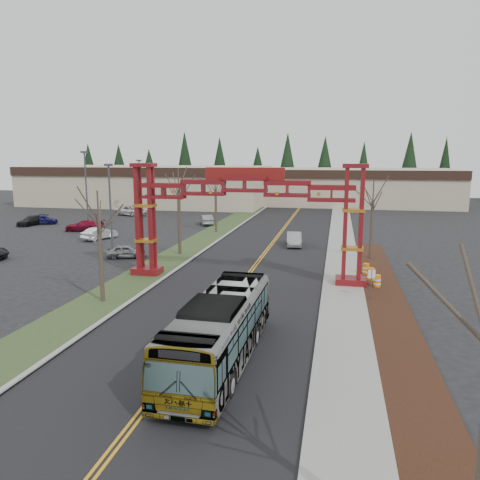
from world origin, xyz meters
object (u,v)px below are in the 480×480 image
(silver_sedan, at_px, (294,239))
(light_pole_mid, at_px, (86,183))
(retail_building_west, at_px, (150,185))
(parked_car_mid_a, at_px, (85,225))
(barrel_mid, at_px, (371,275))
(bare_tree_median_mid, at_px, (179,191))
(parked_car_far_b, at_px, (131,211))
(parked_car_far_a, at_px, (206,220))
(barrel_south, at_px, (377,282))
(parked_car_far_c, at_px, (32,220))
(bare_tree_median_near, at_px, (99,221))
(retail_building_east, at_px, (354,186))
(barrel_north, at_px, (366,270))
(bare_tree_right_far, at_px, (373,202))
(parked_car_near_b, at_px, (99,233))
(parked_car_near_a, at_px, (126,251))
(light_pole_near, at_px, (110,201))
(parked_car_mid_b, at_px, (43,220))
(bare_tree_median_far, at_px, (216,191))
(gateway_arch, at_px, (244,203))
(street_sign, at_px, (371,279))
(light_pole_far, at_px, (140,183))
(transit_bus, at_px, (221,329))

(silver_sedan, height_order, light_pole_mid, light_pole_mid)
(retail_building_west, xyz_separation_m, parked_car_mid_a, (5.28, -34.55, -3.05))
(light_pole_mid, height_order, barrel_mid, light_pole_mid)
(silver_sedan, height_order, bare_tree_median_mid, bare_tree_median_mid)
(parked_car_far_b, relative_size, barrel_mid, 5.25)
(parked_car_far_a, bearing_deg, barrel_south, 102.56)
(parked_car_far_a, bearing_deg, parked_car_far_c, -11.08)
(parked_car_far_b, height_order, bare_tree_median_mid, bare_tree_median_mid)
(bare_tree_median_near, distance_m, barrel_mid, 20.21)
(retail_building_east, xyz_separation_m, parked_car_far_a, (-21.00, -33.97, -2.82))
(parked_car_far_a, height_order, barrel_south, parked_car_far_a)
(parked_car_far_c, bearing_deg, barrel_north, -11.77)
(bare_tree_median_near, xyz_separation_m, barrel_south, (17.85, 7.04, -4.85))
(retail_building_west, relative_size, bare_tree_right_far, 6.30)
(parked_car_near_b, bearing_deg, barrel_mid, 178.94)
(parked_car_near_a, bearing_deg, parked_car_mid_a, 23.99)
(retail_building_west, bearing_deg, light_pole_near, -72.10)
(light_pole_mid, bearing_deg, parked_car_near_a, -52.19)
(parked_car_mid_b, bearing_deg, bare_tree_median_far, -115.98)
(barrel_south, bearing_deg, bare_tree_median_far, 128.87)
(gateway_arch, bearing_deg, barrel_south, -1.82)
(retail_building_west, height_order, street_sign, retail_building_west)
(bare_tree_median_near, relative_size, barrel_mid, 6.89)
(parked_car_far_b, distance_m, light_pole_mid, 12.41)
(parked_car_mid_a, height_order, light_pole_far, light_pole_far)
(retail_building_west, height_order, transit_bus, retail_building_west)
(parked_car_far_a, distance_m, street_sign, 37.44)
(light_pole_far, relative_size, barrel_mid, 8.39)
(parked_car_far_b, height_order, bare_tree_median_near, bare_tree_median_near)
(parked_car_near_b, bearing_deg, street_sign, 170.94)
(street_sign, distance_m, barrel_mid, 5.12)
(bare_tree_median_near, bearing_deg, parked_car_near_a, 109.04)
(bare_tree_median_near, bearing_deg, parked_car_mid_a, 122.00)
(parked_car_far_b, relative_size, light_pole_far, 0.63)
(bare_tree_median_far, bearing_deg, bare_tree_median_near, -90.00)
(parked_car_far_c, bearing_deg, transit_bus, -33.63)
(retail_building_west, distance_m, bare_tree_median_far, 38.96)
(parked_car_mid_b, bearing_deg, light_pole_mid, -106.83)
(retail_building_east, xyz_separation_m, bare_tree_median_mid, (-18.00, -53.92, 2.65))
(bare_tree_median_near, bearing_deg, light_pole_near, 114.87)
(parked_car_far_c, bearing_deg, parked_car_mid_a, -6.11)
(bare_tree_median_mid, relative_size, barrel_north, 8.52)
(silver_sedan, bearing_deg, gateway_arch, -105.87)
(parked_car_mid_a, bearing_deg, parked_car_far_a, 113.27)
(bare_tree_median_near, bearing_deg, silver_sedan, 64.73)
(parked_car_near_b, bearing_deg, barrel_south, 176.29)
(barrel_south, bearing_deg, retail_building_west, 126.29)
(barrel_mid, distance_m, barrel_north, 1.82)
(bare_tree_median_far, xyz_separation_m, street_sign, (17.21, -25.36, -3.73))
(light_pole_mid, relative_size, street_sign, 4.81)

